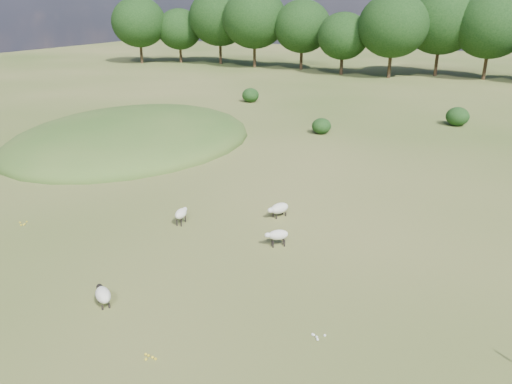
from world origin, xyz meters
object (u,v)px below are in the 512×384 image
Objects in this scene: sheep_1 at (181,214)px; sheep_3 at (279,208)px; sheep_0 at (103,294)px; sheep_2 at (278,235)px.

sheep_1 is 4.56m from sheep_3.
sheep_0 is at bearing -178.45° from sheep_1.
sheep_3 is (2.35, 9.30, 0.04)m from sheep_0.
sheep_1 is 1.06× the size of sheep_2.
sheep_1 is (-1.35, 6.63, 0.11)m from sheep_0.
sheep_0 is 0.88× the size of sheep_3.
sheep_0 is 7.39m from sheep_2.
sheep_1 is 4.86m from sheep_2.
sheep_0 is 1.10× the size of sheep_2.
sheep_2 reaches higher than sheep_3.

